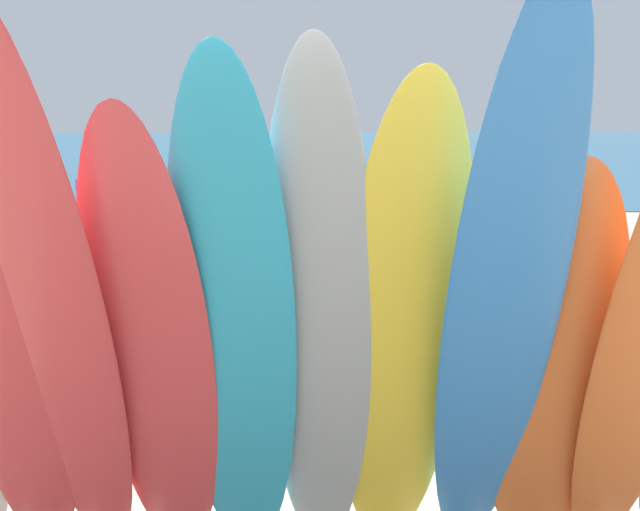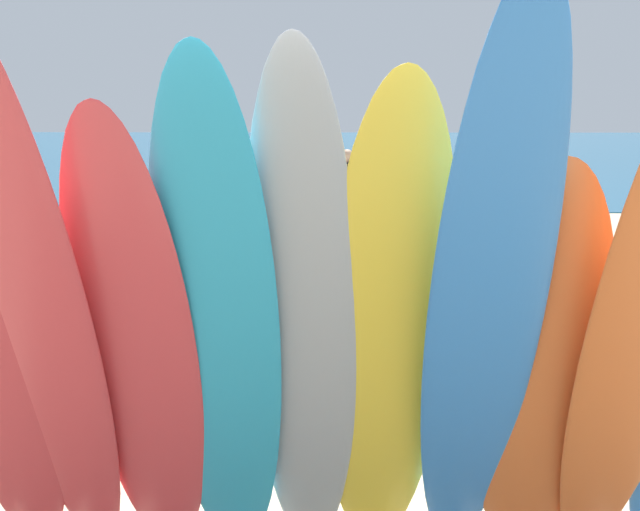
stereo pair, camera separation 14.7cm
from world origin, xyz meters
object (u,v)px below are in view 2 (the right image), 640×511
Objects in this scene: surfboard_red_3 at (139,359)px; surfboard_red_2 at (37,321)px; surfboard_teal_4 at (219,336)px; beachgoer_photographing at (347,194)px; beachgoer_strolling at (101,229)px; surfboard_grey_5 at (303,330)px; surfboard_yellow_6 at (388,341)px; surfboard_blue_7 at (486,315)px; surfboard_orange_8 at (540,379)px; surfboard_rack at (312,414)px.

surfboard_red_2 is at bearing -155.69° from surfboard_red_3.
beachgoer_photographing is at bearing 87.87° from surfboard_teal_4.
beachgoer_photographing is (1.37, 8.62, -0.44)m from surfboard_red_2.
surfboard_red_3 is 4.48m from beachgoer_strolling.
surfboard_grey_5 is (1.07, 0.17, -0.08)m from surfboard_red_2.
surfboard_red_3 is (0.37, 0.14, -0.20)m from surfboard_red_2.
surfboard_teal_4 is 0.36m from surfboard_grey_5.
surfboard_grey_5 is at bearing -41.97° from beachgoer_photographing.
surfboard_red_3 reaches higher than beachgoer_photographing.
beachgoer_strolling is at bearing 111.94° from surfboard_red_3.
surfboard_yellow_6 is (1.06, 0.07, 0.06)m from surfboard_red_3.
beachgoer_strolling is (-1.69, 4.28, -0.21)m from surfboard_teal_4.
beachgoer_strolling is (-2.79, 4.37, -0.34)m from surfboard_blue_7.
surfboard_grey_5 is 1.71× the size of beachgoer_photographing.
surfboard_red_2 is 1.82m from surfboard_blue_7.
surfboard_blue_7 reaches higher than beachgoer_strolling.
surfboard_blue_7 is 1.66× the size of beachgoer_strolling.
surfboard_yellow_6 is 0.45m from surfboard_blue_7.
surfboard_red_3 is at bearing -174.28° from surfboard_grey_5.
surfboard_orange_8 is (1.72, 0.08, -0.10)m from surfboard_red_3.
surfboard_orange_8 is at bearing 6.09° from surfboard_teal_4.
surfboard_grey_5 reaches higher than surfboard_orange_8.
beachgoer_photographing is (-0.72, 8.41, -0.14)m from surfboard_orange_8.
surfboard_orange_8 reaches higher than surfboard_rack.
surfboard_rack is 0.87m from surfboard_grey_5.
surfboard_red_2 is 1.34× the size of surfboard_orange_8.
surfboard_rack is 2.54× the size of beachgoer_photographing.
surfboard_orange_8 is at bearing 5.15° from surfboard_grey_5.
surfboard_rack is 1.82× the size of surfboard_orange_8.
surfboard_grey_5 is 4.71m from beachgoer_strolling.
surfboard_orange_8 reaches higher than beachgoer_strolling.
surfboard_orange_8 is at bearing 34.70° from beachgoer_strolling.
surfboard_red_2 is at bearing -144.34° from surfboard_rack.
surfboard_red_2 is 0.98× the size of surfboard_blue_7.
surfboard_red_3 is 0.96× the size of surfboard_yellow_6.
surfboard_red_3 is at bearing 16.04° from beachgoer_strolling.
surfboard_blue_7 reaches higher than surfboard_grey_5.
surfboard_red_2 reaches higher than surfboard_rack.
surfboard_orange_8 is (0.66, 0.01, -0.17)m from surfboard_yellow_6.
surfboard_yellow_6 reaches higher than beachgoer_photographing.
surfboard_teal_4 is (0.35, -0.02, 0.11)m from surfboard_red_3.
surfboard_yellow_6 is at bearing 9.11° from surfboard_teal_4.
surfboard_rack is 4.19m from beachgoer_strolling.
surfboard_grey_5 is at bearing 24.30° from beachgoer_strolling.
surfboard_yellow_6 reaches higher than surfboard_orange_8.
surfboard_teal_4 is 4.61m from beachgoer_strolling.
beachgoer_photographing is at bearing 86.78° from surfboard_red_2.
surfboard_red_3 reaches higher than beachgoer_strolling.
surfboard_rack is at bearing 90.92° from surfboard_grey_5.
surfboard_teal_4 is at bearing -168.93° from surfboard_grey_5.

